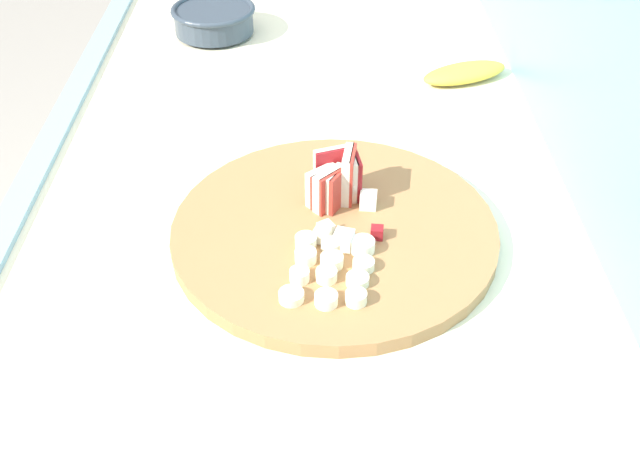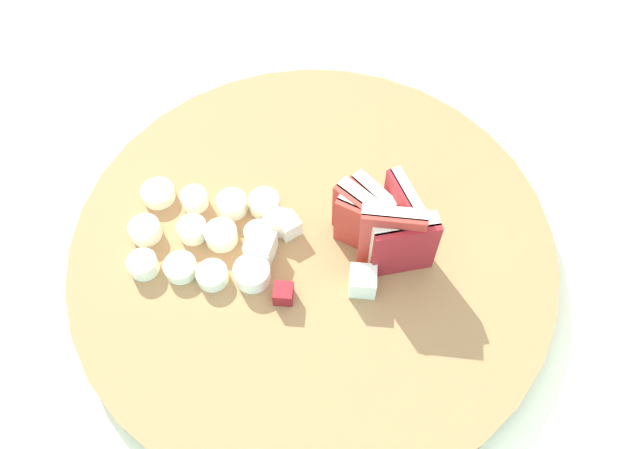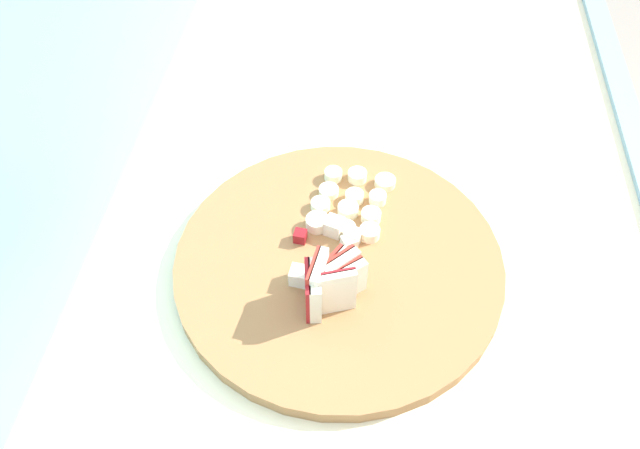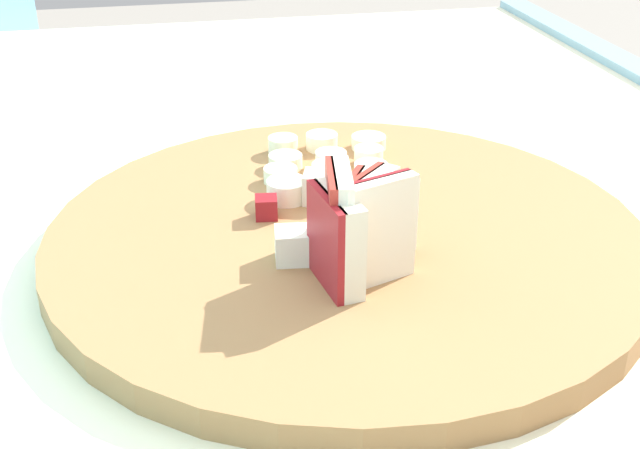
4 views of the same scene
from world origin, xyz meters
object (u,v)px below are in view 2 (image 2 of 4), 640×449
(cutting_board, at_px, (313,247))
(apple_wedge_fan, at_px, (383,227))
(banana_slice_rows, at_px, (207,234))
(apple_dice_pile, at_px, (296,252))

(cutting_board, distance_m, apple_wedge_fan, 0.07)
(cutting_board, bearing_deg, banana_slice_rows, -4.43)
(apple_wedge_fan, height_order, apple_dice_pile, apple_wedge_fan)
(apple_wedge_fan, relative_size, apple_dice_pile, 0.75)
(apple_dice_pile, xyz_separation_m, banana_slice_rows, (0.07, -0.02, -0.00))
(cutting_board, distance_m, apple_dice_pile, 0.03)
(apple_wedge_fan, bearing_deg, apple_dice_pile, 7.71)
(cutting_board, height_order, apple_wedge_fan, apple_wedge_fan)
(cutting_board, relative_size, apple_dice_pile, 3.82)
(banana_slice_rows, bearing_deg, apple_dice_pile, 163.23)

